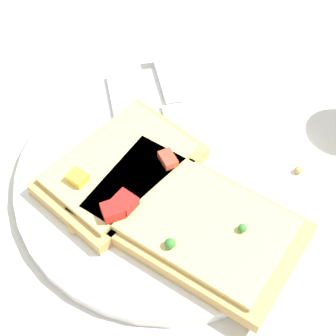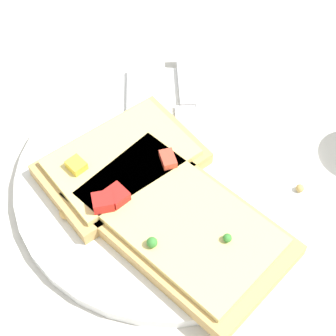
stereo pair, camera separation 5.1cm
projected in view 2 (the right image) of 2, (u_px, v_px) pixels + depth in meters
The scene contains 7 objects.
ground_plane at pixel (168, 182), 0.53m from camera, with size 4.00×4.00×0.00m, color beige.
plate at pixel (168, 178), 0.52m from camera, with size 0.28×0.28×0.01m.
fork at pixel (133, 152), 0.53m from camera, with size 0.06×0.21×0.01m.
knife at pixel (185, 112), 0.56m from camera, with size 0.06×0.21×0.01m.
pizza_slice_main at pixel (179, 222), 0.47m from camera, with size 0.21×0.19×0.03m.
pizza_slice_corner at pixel (120, 167), 0.51m from camera, with size 0.16×0.17×0.03m.
crumb_scatter at pixel (123, 205), 0.49m from camera, with size 0.21×0.07×0.01m.
Camera 2 is at (0.04, -0.30, 0.43)m, focal length 60.00 mm.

